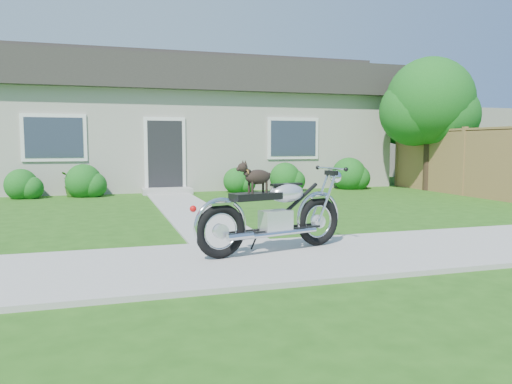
{
  "coord_description": "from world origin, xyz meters",
  "views": [
    {
      "loc": [
        -3.22,
        -5.75,
        1.43
      ],
      "look_at": [
        -1.16,
        1.0,
        0.75
      ],
      "focal_mm": 35.0,
      "sensor_mm": 36.0,
      "label": 1
    }
  ],
  "objects_px": {
    "fence": "(464,162)",
    "tree_near": "(435,105)",
    "potted_plant_right": "(238,180)",
    "tree_far": "(418,109)",
    "house": "(197,123)",
    "potted_plant_left": "(73,184)",
    "motorcycle_with_dog": "(275,212)"
  },
  "relations": [
    {
      "from": "fence",
      "to": "potted_plant_left",
      "type": "bearing_deg",
      "value": 164.85
    },
    {
      "from": "fence",
      "to": "house",
      "type": "bearing_deg",
      "value": 135.26
    },
    {
      "from": "fence",
      "to": "potted_plant_right",
      "type": "xyz_separation_m",
      "value": [
        -5.7,
        2.8,
        -0.58
      ]
    },
    {
      "from": "potted_plant_right",
      "to": "tree_near",
      "type": "bearing_deg",
      "value": -12.15
    },
    {
      "from": "tree_near",
      "to": "tree_far",
      "type": "height_order",
      "value": "tree_far"
    },
    {
      "from": "fence",
      "to": "tree_near",
      "type": "bearing_deg",
      "value": 84.97
    },
    {
      "from": "tree_far",
      "to": "potted_plant_left",
      "type": "xyz_separation_m",
      "value": [
        -11.64,
        -1.23,
        -2.33
      ]
    },
    {
      "from": "house",
      "to": "tree_far",
      "type": "relative_size",
      "value": 3.03
    },
    {
      "from": "tree_near",
      "to": "motorcycle_with_dog",
      "type": "height_order",
      "value": "tree_near"
    },
    {
      "from": "tree_near",
      "to": "motorcycle_with_dog",
      "type": "distance_m",
      "value": 10.51
    },
    {
      "from": "fence",
      "to": "potted_plant_right",
      "type": "height_order",
      "value": "fence"
    },
    {
      "from": "fence",
      "to": "tree_far",
      "type": "relative_size",
      "value": 1.59
    },
    {
      "from": "potted_plant_left",
      "to": "potted_plant_right",
      "type": "relative_size",
      "value": 0.95
    },
    {
      "from": "fence",
      "to": "tree_far",
      "type": "bearing_deg",
      "value": 72.2
    },
    {
      "from": "tree_near",
      "to": "fence",
      "type": "bearing_deg",
      "value": -95.03
    },
    {
      "from": "motorcycle_with_dog",
      "to": "fence",
      "type": "bearing_deg",
      "value": 22.0
    },
    {
      "from": "house",
      "to": "tree_near",
      "type": "xyz_separation_m",
      "value": [
        6.44,
        -4.7,
        0.44
      ]
    },
    {
      "from": "tree_far",
      "to": "potted_plant_left",
      "type": "bearing_deg",
      "value": -173.98
    },
    {
      "from": "tree_far",
      "to": "potted_plant_right",
      "type": "height_order",
      "value": "tree_far"
    },
    {
      "from": "tree_far",
      "to": "potted_plant_left",
      "type": "height_order",
      "value": "tree_far"
    },
    {
      "from": "house",
      "to": "fence",
      "type": "xyz_separation_m",
      "value": [
        6.3,
        -6.24,
        -1.22
      ]
    },
    {
      "from": "house",
      "to": "fence",
      "type": "distance_m",
      "value": 8.96
    },
    {
      "from": "potted_plant_right",
      "to": "motorcycle_with_dog",
      "type": "relative_size",
      "value": 0.33
    },
    {
      "from": "house",
      "to": "potted_plant_right",
      "type": "bearing_deg",
      "value": -80.13
    },
    {
      "from": "tree_far",
      "to": "house",
      "type": "bearing_deg",
      "value": 163.72
    },
    {
      "from": "fence",
      "to": "tree_far",
      "type": "height_order",
      "value": "tree_far"
    },
    {
      "from": "fence",
      "to": "tree_near",
      "type": "xyz_separation_m",
      "value": [
        0.14,
        1.54,
        1.65
      ]
    },
    {
      "from": "tree_near",
      "to": "tree_far",
      "type": "distance_m",
      "value": 2.74
    },
    {
      "from": "tree_far",
      "to": "fence",
      "type": "bearing_deg",
      "value": -107.8
    },
    {
      "from": "tree_near",
      "to": "potted_plant_right",
      "type": "height_order",
      "value": "tree_near"
    },
    {
      "from": "house",
      "to": "potted_plant_left",
      "type": "relative_size",
      "value": 18.59
    },
    {
      "from": "tree_near",
      "to": "tree_far",
      "type": "bearing_deg",
      "value": 65.02
    }
  ]
}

